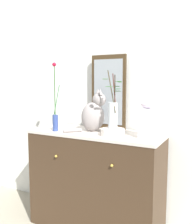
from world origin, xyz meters
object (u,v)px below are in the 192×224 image
Objects in this scene: sideboard at (96,180)px; vase_glass_clear at (113,112)px; bowl_porcelain at (113,132)px; jar_lidded_porcelain at (147,120)px; vase_slim_green at (55,115)px; candle_pillar at (59,122)px; mirror_leaning at (108,92)px; cat_sitting at (94,114)px.

sideboard is 0.69m from vase_glass_clear.
jar_lidded_porcelain is (0.28, 0.05, 0.12)m from bowl_porcelain.
sideboard is at bearing 157.78° from vase_glass_clear.
vase_slim_green reaches higher than candle_pillar.
jar_lidded_porcelain is at bearing 7.38° from vase_slim_green.
sideboard is 1.74× the size of mirror_leaning.
vase_glass_clear is (0.18, -0.30, -0.15)m from mirror_leaning.
vase_glass_clear is (0.55, 0.05, 0.05)m from vase_slim_green.
cat_sitting is 0.63× the size of vase_slim_green.
cat_sitting is 0.52m from jar_lidded_porcelain.
cat_sitting is at bearing 145.16° from sideboard.
jar_lidded_porcelain is (0.28, 0.05, -0.05)m from vase_glass_clear.
bowl_porcelain is at bearing -22.04° from sideboard.
vase_slim_green is (-0.35, -0.14, 0.60)m from sideboard.
bowl_porcelain is at bearing 5.86° from vase_slim_green.
bowl_porcelain is 0.17m from vase_glass_clear.
vase_slim_green reaches higher than vase_glass_clear.
mirror_leaning is at bearing 121.43° from bowl_porcelain.
vase_slim_green is 0.84m from jar_lidded_porcelain.
mirror_leaning is 1.13× the size of vase_slim_green.
jar_lidded_porcelain is at bearing 10.32° from bowl_porcelain.
vase_glass_clear is at bearing -24.35° from cat_sitting.
vase_glass_clear is 1.47× the size of jar_lidded_porcelain.
candle_pillar is at bearing 170.21° from bowl_porcelain.
bowl_porcelain is 0.41× the size of vase_glass_clear.
sideboard is 3.14× the size of cat_sitting.
mirror_leaning is 1.81× the size of cat_sitting.
vase_glass_clear is (0.00, -0.00, 0.17)m from bowl_porcelain.
mirror_leaning is (0.02, 0.21, 0.80)m from sideboard.
vase_glass_clear reaches higher than jar_lidded_porcelain.
sideboard is at bearing 21.65° from vase_slim_green.
bowl_porcelain is at bearing 143.59° from vase_glass_clear.
sideboard is at bearing -3.51° from candle_pillar.
jar_lidded_porcelain is (0.83, 0.11, 0.00)m from vase_slim_green.
cat_sitting is at bearing -0.02° from candle_pillar.
sideboard is 0.71m from vase_slim_green.
mirror_leaning reaches higher than vase_glass_clear.
candle_pillar is (-0.62, 0.11, 0.03)m from bowl_porcelain.
cat_sitting is at bearing 173.82° from jar_lidded_porcelain.
vase_slim_green is at bearing -174.14° from bowl_porcelain.
sideboard is 0.66m from candle_pillar.
sideboard is 0.83m from mirror_leaning.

